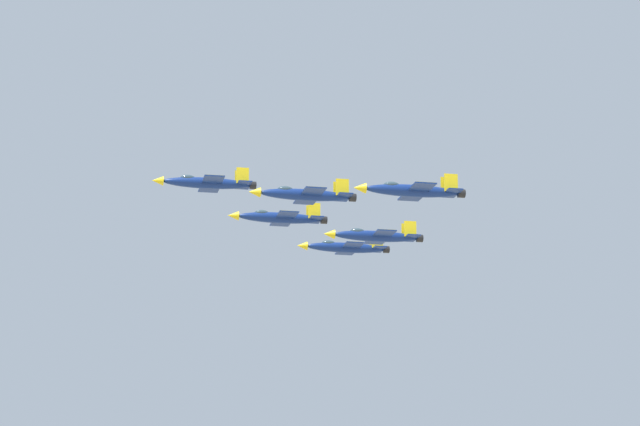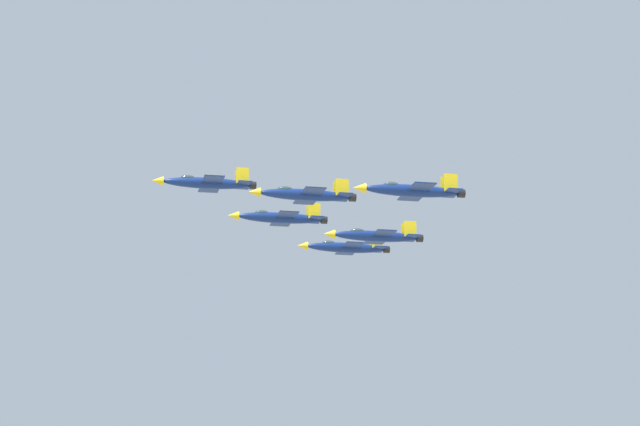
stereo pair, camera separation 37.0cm
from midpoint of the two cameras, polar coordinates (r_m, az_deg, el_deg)
jet_lead at (r=236.87m, az=-4.46°, el=1.20°), size 16.12×10.73×3.61m
jet_left_wingman at (r=226.17m, az=-0.56°, el=0.74°), size 16.03×10.74×3.62m
jet_right_wingman at (r=249.71m, az=-1.55°, el=-0.18°), size 16.34×10.92×3.68m
jet_left_outer at (r=217.31m, az=3.69°, el=0.90°), size 16.21×10.84×3.65m
jet_right_outer at (r=263.31m, az=1.06°, el=-1.36°), size 16.13×10.77×3.62m
jet_slot_rear at (r=239.63m, az=2.26°, el=-0.91°), size 15.85×10.59×3.56m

